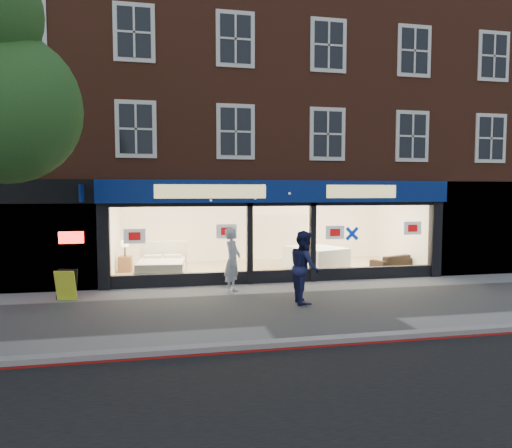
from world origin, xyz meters
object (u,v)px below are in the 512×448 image
object	(u,v)px
a_board	(66,285)
pedestrian_grey	(232,260)
display_bed	(162,267)
sofa	(392,261)
pedestrian_blue	(304,267)
mattress_stack	(316,258)

from	to	relation	value
a_board	pedestrian_grey	size ratio (longest dim) A/B	0.45
display_bed	a_board	world-z (taller)	display_bed
display_bed	sofa	distance (m)	8.42
display_bed	pedestrian_blue	size ratio (longest dim) A/B	1.09
display_bed	pedestrian_blue	world-z (taller)	pedestrian_blue
pedestrian_grey	pedestrian_blue	world-z (taller)	pedestrian_blue
sofa	pedestrian_blue	world-z (taller)	pedestrian_blue
mattress_stack	pedestrian_blue	xyz separation A→B (m)	(-1.90, -4.60, 0.47)
display_bed	pedestrian_blue	xyz separation A→B (m)	(3.72, -4.05, 0.55)
display_bed	pedestrian_blue	distance (m)	5.53
sofa	a_board	size ratio (longest dim) A/B	2.01
pedestrian_blue	sofa	bearing A→B (deg)	-44.94
pedestrian_grey	pedestrian_blue	bearing A→B (deg)	-106.45
display_bed	sofa	bearing A→B (deg)	5.38
pedestrian_blue	display_bed	bearing A→B (deg)	46.53
display_bed	pedestrian_grey	world-z (taller)	pedestrian_grey
display_bed	mattress_stack	xyz separation A→B (m)	(5.62, 0.55, 0.08)
sofa	pedestrian_blue	xyz separation A→B (m)	(-4.70, -4.10, 0.61)
a_board	display_bed	bearing A→B (deg)	57.84
a_board	pedestrian_blue	bearing A→B (deg)	-1.14
mattress_stack	pedestrian_grey	distance (m)	4.69
a_board	pedestrian_blue	world-z (taller)	pedestrian_blue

